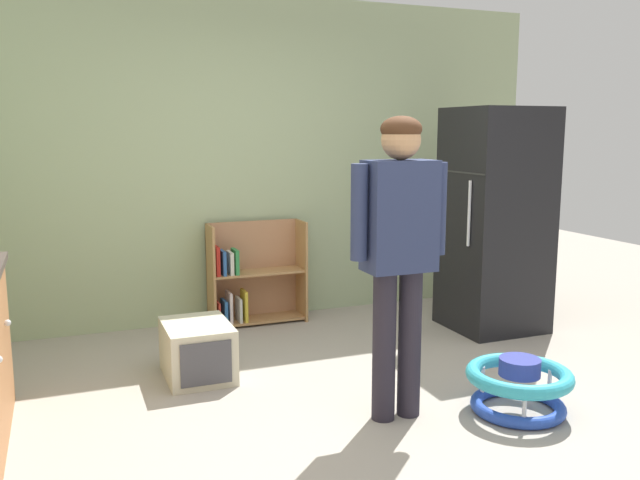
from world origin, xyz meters
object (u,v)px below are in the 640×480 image
Objects in this scene: refrigerator at (495,220)px; pet_carrier at (197,350)px; standing_person at (399,240)px; baby_walker at (519,386)px; bookshelf at (250,279)px.

refrigerator is 3.22× the size of pet_carrier.
refrigerator is 2.58m from pet_carrier.
pet_carrier is (-2.47, -0.22, -0.71)m from refrigerator.
standing_person is 3.04× the size of pet_carrier.
pet_carrier is at bearing -174.83° from refrigerator.
pet_carrier is (-1.60, 1.23, 0.02)m from baby_walker.
refrigerator is 1.84m from baby_walker.
bookshelf is 1.29m from pet_carrier.
refrigerator reaches higher than baby_walker.
pet_carrier is at bearing 142.59° from baby_walker.
baby_walker is 1.09× the size of pet_carrier.
standing_person is at bearing 163.34° from baby_walker.
standing_person reaches higher than pet_carrier.
bookshelf reaches higher than baby_walker.
standing_person is (0.26, -2.11, 0.64)m from bookshelf.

